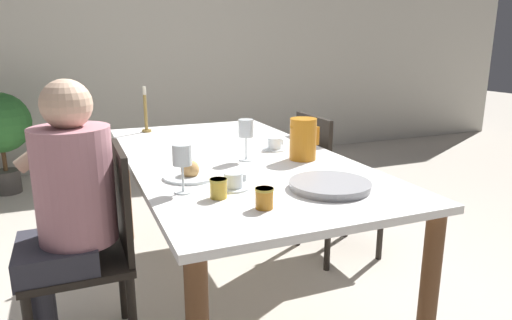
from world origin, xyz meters
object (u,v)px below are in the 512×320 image
object	(u,v)px
wine_glass_juice	(182,158)
jam_jar_amber	(218,188)
wine_glass_water	(246,130)
serving_tray	(330,185)
chair_opposite	(330,182)
teacup_near_person	(233,182)
jam_jar_red	(264,197)
person_seated	(67,203)
potted_plant	(0,127)
chair_person_side	(95,247)
red_pitcher	(303,139)
candlestick_tall	(146,115)
teacup_across	(274,145)
bread_plate	(190,173)

from	to	relation	value
wine_glass_juice	jam_jar_amber	size ratio (longest dim) A/B	2.57
wine_glass_water	wine_glass_juice	bearing A→B (deg)	-137.35
wine_glass_juice	serving_tray	world-z (taller)	wine_glass_juice
chair_opposite	teacup_near_person	xyz separation A→B (m)	(-0.86, -0.70, 0.30)
jam_jar_amber	jam_jar_red	distance (m)	0.20
person_seated	potted_plant	size ratio (longest dim) A/B	1.31
person_seated	wine_glass_water	size ratio (longest dim) A/B	5.91
person_seated	jam_jar_red	world-z (taller)	person_seated
chair_person_side	teacup_near_person	distance (m)	0.66
red_pitcher	jam_jar_red	distance (m)	0.70
wine_glass_water	potted_plant	bearing A→B (deg)	118.70
potted_plant	chair_person_side	bearing A→B (deg)	-76.42
jam_jar_amber	person_seated	bearing A→B (deg)	147.18
chair_opposite	teacup_near_person	size ratio (longest dim) A/B	7.15
jam_jar_amber	potted_plant	world-z (taller)	potted_plant
serving_tray	jam_jar_amber	bearing A→B (deg)	171.67
chair_person_side	wine_glass_water	size ratio (longest dim) A/B	4.48
person_seated	candlestick_tall	xyz separation A→B (m)	(0.48, 1.05, 0.17)
teacup_near_person	teacup_across	xyz separation A→B (m)	(0.42, 0.54, 0.00)
teacup_near_person	potted_plant	world-z (taller)	potted_plant
serving_tray	teacup_near_person	bearing A→B (deg)	157.38
chair_opposite	teacup_near_person	bearing A→B (deg)	-51.11
person_seated	wine_glass_water	world-z (taller)	person_seated
chair_person_side	wine_glass_juice	distance (m)	0.58
teacup_across	teacup_near_person	bearing A→B (deg)	-127.97
chair_person_side	teacup_across	xyz separation A→B (m)	(0.93, 0.25, 0.30)
teacup_near_person	potted_plant	bearing A→B (deg)	111.77
chair_person_side	teacup_across	distance (m)	1.01
jam_jar_amber	candlestick_tall	size ratio (longest dim) A/B	0.25
candlestick_tall	potted_plant	xyz separation A→B (m)	(-1.01, 1.53, -0.26)
wine_glass_water	potted_plant	size ratio (longest dim) A/B	0.22
teacup_across	potted_plant	world-z (taller)	potted_plant
jam_jar_red	candlestick_tall	world-z (taller)	candlestick_tall
bread_plate	candlestick_tall	distance (m)	1.09
chair_opposite	candlestick_tall	bearing A→B (deg)	-121.34
jam_jar_red	red_pitcher	bearing A→B (deg)	51.36
teacup_across	potted_plant	size ratio (longest dim) A/B	0.14
chair_opposite	person_seated	world-z (taller)	person_seated
candlestick_tall	teacup_across	bearing A→B (deg)	-54.63
bread_plate	jam_jar_amber	xyz separation A→B (m)	(0.03, -0.29, 0.02)
chair_opposite	bread_plate	bearing A→B (deg)	-63.44
bread_plate	jam_jar_amber	world-z (taller)	bread_plate
wine_glass_juice	jam_jar_amber	bearing A→B (deg)	-46.82
teacup_near_person	jam_jar_amber	world-z (taller)	jam_jar_amber
jam_jar_amber	candlestick_tall	distance (m)	1.38
bread_plate	candlestick_tall	bearing A→B (deg)	90.08
person_seated	potted_plant	bearing A→B (deg)	11.58
wine_glass_water	bread_plate	world-z (taller)	wine_glass_water
bread_plate	red_pitcher	bearing A→B (deg)	9.73
bread_plate	chair_person_side	bearing A→B (deg)	168.98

